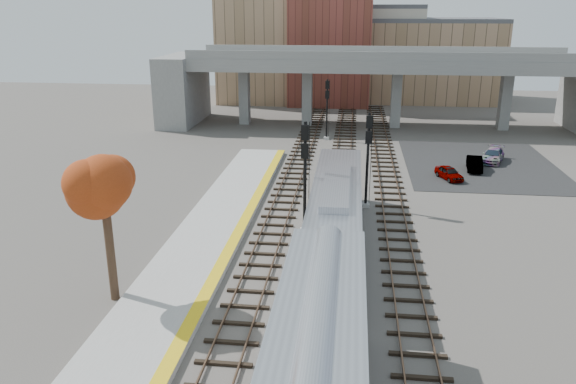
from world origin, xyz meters
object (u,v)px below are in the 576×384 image
(signal_mast_near, at_px, (305,179))
(signal_mast_mid, at_px, (367,162))
(tree, at_px, (104,190))
(signal_mast_far, at_px, (327,111))
(car_b, at_px, (475,164))
(car_c, at_px, (493,155))
(car_a, at_px, (449,173))
(locomotive, at_px, (336,213))

(signal_mast_near, relative_size, signal_mast_mid, 1.05)
(tree, bearing_deg, signal_mast_far, 76.69)
(tree, height_order, car_b, tree)
(signal_mast_mid, bearing_deg, car_b, 47.95)
(signal_mast_mid, xyz_separation_m, tree, (-13.02, -15.50, 2.34))
(car_b, bearing_deg, signal_mast_near, -122.70)
(signal_mast_near, height_order, car_c, signal_mast_near)
(signal_mast_near, xyz_separation_m, car_c, (16.47, 20.06, -3.14))
(signal_mast_mid, height_order, car_c, signal_mast_mid)
(signal_mast_mid, relative_size, car_a, 2.19)
(car_c, bearing_deg, locomotive, -102.31)
(car_a, bearing_deg, signal_mast_near, -151.90)
(car_b, height_order, car_c, car_c)
(car_a, height_order, car_b, car_b)
(signal_mast_mid, distance_m, car_b, 15.27)
(tree, bearing_deg, car_a, 49.13)
(signal_mast_mid, bearing_deg, locomotive, -104.71)
(signal_mast_far, distance_m, car_a, 18.43)
(signal_mast_far, height_order, car_c, signal_mast_far)
(locomotive, xyz_separation_m, signal_mast_far, (-2.10, 29.83, 1.01))
(car_a, distance_m, car_b, 4.17)
(locomotive, relative_size, signal_mast_far, 2.83)
(locomotive, height_order, signal_mast_far, signal_mast_far)
(locomotive, distance_m, signal_mast_mid, 7.98)
(signal_mast_mid, height_order, signal_mast_far, signal_mast_mid)
(signal_mast_far, xyz_separation_m, car_c, (16.47, -7.85, -2.61))
(locomotive, bearing_deg, car_c, 56.82)
(signal_mast_near, bearing_deg, signal_mast_mid, 54.24)
(tree, bearing_deg, car_c, 49.62)
(signal_mast_near, relative_size, car_a, 2.31)
(signal_mast_near, distance_m, car_b, 22.21)
(signal_mast_far, relative_size, car_a, 2.07)
(tree, distance_m, car_a, 31.52)
(signal_mast_near, distance_m, tree, 13.42)
(locomotive, relative_size, car_a, 5.85)
(locomotive, relative_size, signal_mast_mid, 2.67)
(signal_mast_mid, bearing_deg, car_c, 49.26)
(locomotive, height_order, car_c, locomotive)
(signal_mast_mid, height_order, car_b, signal_mast_mid)
(signal_mast_far, height_order, car_b, signal_mast_far)
(signal_mast_near, distance_m, car_c, 26.15)
(car_a, xyz_separation_m, car_c, (5.07, 6.37, 0.08))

